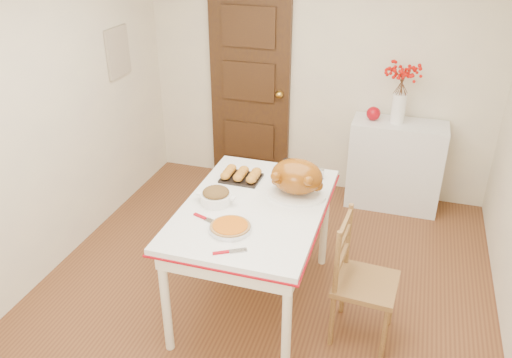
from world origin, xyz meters
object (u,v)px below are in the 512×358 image
(sideboard, at_px, (395,165))
(pumpkin_pie, at_px, (230,227))
(kitchen_table, at_px, (254,255))
(turkey_platter, at_px, (297,178))
(chair_oak, at_px, (366,281))

(sideboard, xyz_separation_m, pumpkin_pie, (-0.93, -2.15, 0.44))
(kitchen_table, xyz_separation_m, turkey_platter, (0.25, 0.22, 0.56))
(kitchen_table, xyz_separation_m, chair_oak, (0.82, -0.10, 0.04))
(sideboard, bearing_deg, turkey_platter, -111.87)
(kitchen_table, bearing_deg, turkey_platter, 42.01)
(kitchen_table, xyz_separation_m, pumpkin_pie, (-0.05, -0.35, 0.45))
(chair_oak, bearing_deg, kitchen_table, 86.30)
(kitchen_table, relative_size, pumpkin_pie, 5.30)
(sideboard, xyz_separation_m, kitchen_table, (-0.88, -1.81, -0.02))
(sideboard, bearing_deg, pumpkin_pie, -113.38)
(sideboard, bearing_deg, kitchen_table, -116.04)
(chair_oak, height_order, pumpkin_pie, chair_oak)
(turkey_platter, bearing_deg, sideboard, 66.50)
(turkey_platter, bearing_deg, chair_oak, -31.32)
(turkey_platter, distance_m, pumpkin_pie, 0.65)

